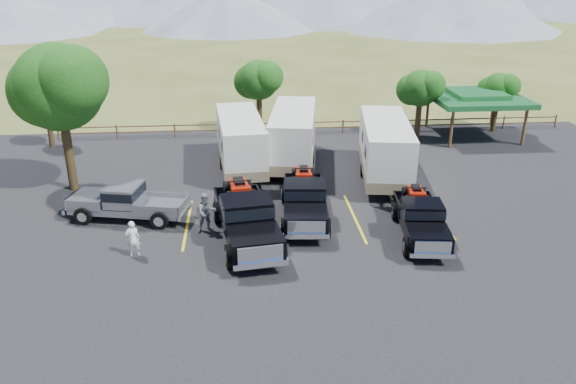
{
  "coord_description": "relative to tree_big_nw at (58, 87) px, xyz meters",
  "views": [
    {
      "loc": [
        -3.31,
        -20.22,
        11.49
      ],
      "look_at": [
        -1.26,
        3.75,
        1.6
      ],
      "focal_mm": 35.0,
      "sensor_mm": 36.0,
      "label": 1
    }
  ],
  "objects": [
    {
      "name": "tree_ne_b",
      "position": [
        27.52,
        8.99,
        -2.47
      ],
      "size": [
        2.77,
        2.59,
        4.27
      ],
      "color": "#312213",
      "rests_on": "ground"
    },
    {
      "name": "trailer_right",
      "position": [
        17.2,
        0.09,
        -3.82
      ],
      "size": [
        3.61,
        9.58,
        3.31
      ],
      "rotation": [
        0.0,
        0.0,
        -0.15
      ],
      "color": "white",
      "rests_on": "asphalt_lot"
    },
    {
      "name": "tree_ne_a",
      "position": [
        21.52,
        7.99,
        -2.11
      ],
      "size": [
        3.11,
        2.92,
        4.76
      ],
      "color": "#312213",
      "rests_on": "ground"
    },
    {
      "name": "stall_lines",
      "position": [
        12.55,
        -5.03,
        -5.55
      ],
      "size": [
        12.12,
        5.5,
        0.01
      ],
      "color": "gold",
      "rests_on": "asphalt_lot"
    },
    {
      "name": "rig_right",
      "position": [
        17.08,
        -7.11,
        -4.65
      ],
      "size": [
        2.54,
        5.83,
        1.89
      ],
      "rotation": [
        0.0,
        0.0,
        -0.13
      ],
      "color": "black",
      "rests_on": "asphalt_lot"
    },
    {
      "name": "person_b",
      "position": [
        7.54,
        -5.89,
        -4.62
      ],
      "size": [
        1.06,
        0.91,
        1.86
      ],
      "primitive_type": "imported",
      "rotation": [
        0.0,
        0.0,
        0.26
      ],
      "color": "slate",
      "rests_on": "asphalt_lot"
    },
    {
      "name": "rig_center",
      "position": [
        12.12,
        -4.75,
        -4.55
      ],
      "size": [
        2.62,
        6.4,
        2.09
      ],
      "rotation": [
        0.0,
        0.0,
        -0.09
      ],
      "color": "black",
      "rests_on": "asphalt_lot"
    },
    {
      "name": "pavilion",
      "position": [
        25.55,
        7.97,
        -2.81
      ],
      "size": [
        6.2,
        6.2,
        3.22
      ],
      "color": "brown",
      "rests_on": "ground"
    },
    {
      "name": "trailer_center",
      "position": [
        12.32,
        3.04,
        -3.82
      ],
      "size": [
        3.63,
        9.61,
        3.32
      ],
      "rotation": [
        0.0,
        0.0,
        -0.15
      ],
      "color": "white",
      "rests_on": "asphalt_lot"
    },
    {
      "name": "tree_north",
      "position": [
        10.52,
        9.99,
        -1.76
      ],
      "size": [
        3.46,
        3.24,
        5.25
      ],
      "color": "#312213",
      "rests_on": "ground"
    },
    {
      "name": "rig_left",
      "position": [
        9.31,
        -6.82,
        -4.45
      ],
      "size": [
        3.19,
        7.12,
        2.3
      ],
      "rotation": [
        0.0,
        0.0,
        0.14
      ],
      "color": "black",
      "rests_on": "asphalt_lot"
    },
    {
      "name": "ground",
      "position": [
        12.55,
        -9.03,
        -5.6
      ],
      "size": [
        320.0,
        320.0,
        0.0
      ],
      "primitive_type": "plane",
      "color": "#475323",
      "rests_on": "ground"
    },
    {
      "name": "pickup_silver",
      "position": [
        3.74,
        -4.2,
        -4.65
      ],
      "size": [
        6.05,
        3.04,
        1.73
      ],
      "rotation": [
        0.0,
        0.0,
        -1.79
      ],
      "color": "gray",
      "rests_on": "asphalt_lot"
    },
    {
      "name": "rail_fence",
      "position": [
        14.55,
        9.47,
        -4.99
      ],
      "size": [
        36.12,
        0.12,
        1.0
      ],
      "color": "brown",
      "rests_on": "ground"
    },
    {
      "name": "asphalt_lot",
      "position": [
        12.55,
        -6.03,
        -5.58
      ],
      "size": [
        44.0,
        34.0,
        0.04
      ],
      "primitive_type": "cube",
      "color": "black",
      "rests_on": "ground"
    },
    {
      "name": "tree_big_nw",
      "position": [
        0.0,
        0.0,
        0.0
      ],
      "size": [
        5.54,
        5.18,
        7.84
      ],
      "color": "#312213",
      "rests_on": "ground"
    },
    {
      "name": "person_a",
      "position": [
        4.58,
        -7.97,
        -4.76
      ],
      "size": [
        0.66,
        0.51,
        1.6
      ],
      "primitive_type": "imported",
      "rotation": [
        0.0,
        0.0,
        3.39
      ],
      "color": "white",
      "rests_on": "asphalt_lot"
    },
    {
      "name": "tree_nw_small",
      "position": [
        -3.48,
        7.99,
        -2.81
      ],
      "size": [
        2.59,
        2.43,
        3.85
      ],
      "color": "#312213",
      "rests_on": "ground"
    },
    {
      "name": "trailer_left",
      "position": [
        9.15,
        2.31,
        -3.89
      ],
      "size": [
        2.98,
        9.22,
        3.19
      ],
      "rotation": [
        0.0,
        0.0,
        0.08
      ],
      "color": "white",
      "rests_on": "asphalt_lot"
    }
  ]
}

